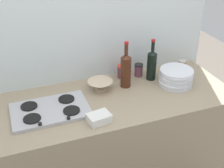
# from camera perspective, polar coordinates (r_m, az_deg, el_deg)

# --- Properties ---
(counter_block) EXTENTS (1.80, 0.70, 0.90)m
(counter_block) POSITION_cam_1_polar(r_m,az_deg,el_deg) (2.48, 0.00, -11.46)
(counter_block) COLOR tan
(counter_block) RESTS_ON ground
(backsplash_panel) EXTENTS (1.90, 0.06, 2.42)m
(backsplash_panel) POSITION_cam_1_polar(r_m,az_deg,el_deg) (2.39, -3.22, 8.19)
(backsplash_panel) COLOR silver
(backsplash_panel) RESTS_ON ground
(stovetop_hob) EXTENTS (0.52, 0.33, 0.04)m
(stovetop_hob) POSITION_cam_1_polar(r_m,az_deg,el_deg) (2.11, -11.43, -4.81)
(stovetop_hob) COLOR #B2B2B7
(stovetop_hob) RESTS_ON counter_block
(plate_stack) EXTENTS (0.26, 0.26, 0.13)m
(plate_stack) POSITION_cam_1_polar(r_m,az_deg,el_deg) (2.40, 11.83, 1.25)
(plate_stack) COLOR white
(plate_stack) RESTS_ON counter_block
(wine_bottle_leftmost) EXTENTS (0.07, 0.07, 0.34)m
(wine_bottle_leftmost) POSITION_cam_1_polar(r_m,az_deg,el_deg) (2.42, 7.40, 3.69)
(wine_bottle_leftmost) COLOR black
(wine_bottle_leftmost) RESTS_ON counter_block
(wine_bottle_mid_left) EXTENTS (0.08, 0.08, 0.37)m
(wine_bottle_mid_left) POSITION_cam_1_polar(r_m,az_deg,el_deg) (2.30, 2.58, 2.70)
(wine_bottle_mid_left) COLOR #472314
(wine_bottle_mid_left) RESTS_ON counter_block
(mixing_bowl) EXTENTS (0.19, 0.19, 0.07)m
(mixing_bowl) POSITION_cam_1_polar(r_m,az_deg,el_deg) (2.30, -2.21, -0.19)
(mixing_bowl) COLOR beige
(mixing_bowl) RESTS_ON counter_block
(butter_dish) EXTENTS (0.16, 0.13, 0.06)m
(butter_dish) POSITION_cam_1_polar(r_m,az_deg,el_deg) (1.97, -2.44, -6.35)
(butter_dish) COLOR white
(butter_dish) RESTS_ON counter_block
(condiment_jar_front) EXTENTS (0.08, 0.08, 0.10)m
(condiment_jar_front) POSITION_cam_1_polar(r_m,az_deg,el_deg) (2.46, 1.85, 2.36)
(condiment_jar_front) COLOR #66384C
(condiment_jar_front) RESTS_ON counter_block
(condiment_jar_rear) EXTENTS (0.06, 0.06, 0.09)m
(condiment_jar_rear) POSITION_cam_1_polar(r_m,az_deg,el_deg) (2.64, 12.89, 3.41)
(condiment_jar_rear) COLOR #C64C2D
(condiment_jar_rear) RESTS_ON counter_block
(condiment_jar_spare) EXTENTS (0.07, 0.07, 0.10)m
(condiment_jar_spare) POSITION_cam_1_polar(r_m,az_deg,el_deg) (2.49, 4.98, 2.63)
(condiment_jar_spare) COLOR #66384C
(condiment_jar_spare) RESTS_ON counter_block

